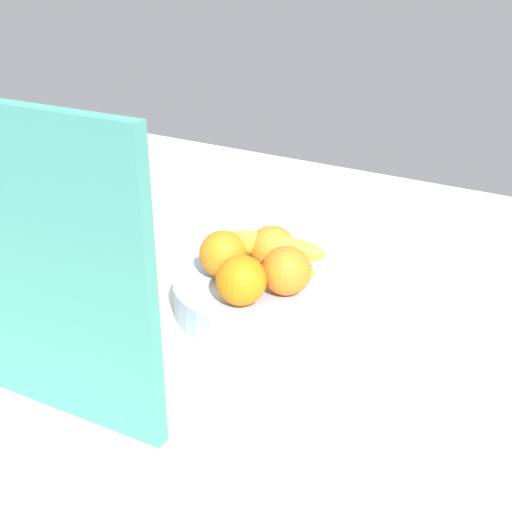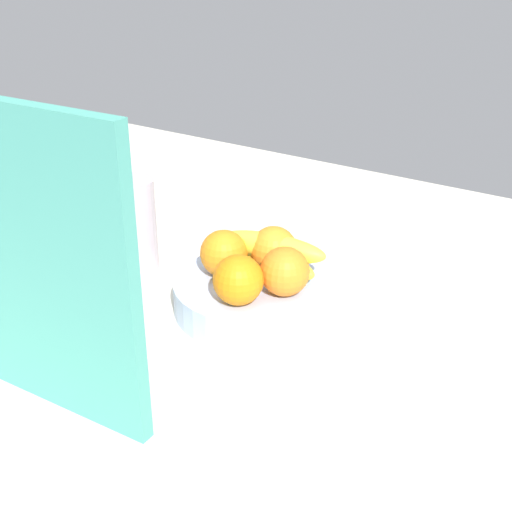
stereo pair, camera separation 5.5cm
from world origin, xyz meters
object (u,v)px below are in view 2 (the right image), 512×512
at_px(orange_back_left, 224,253).
at_px(cutting_board, 37,265).
at_px(thermos_tumbler, 130,225).
at_px(orange_center, 274,249).
at_px(orange_front_left, 238,280).
at_px(fruit_bowl, 256,295).
at_px(banana_bunch, 270,253).
at_px(orange_front_right, 285,271).

distance_m(orange_back_left, cutting_board, 0.32).
bearing_deg(cutting_board, thermos_tumbler, -64.23).
xyz_separation_m(orange_center, orange_back_left, (0.05, 0.05, 0.00)).
bearing_deg(cutting_board, orange_back_left, -97.88).
bearing_deg(thermos_tumbler, orange_front_left, 165.44).
bearing_deg(orange_center, orange_back_left, 44.41).
bearing_deg(thermos_tumbler, cutting_board, 118.39).
bearing_deg(orange_center, fruit_bowl, 85.52).
relative_size(orange_back_left, banana_bunch, 0.39).
height_order(cutting_board, thermos_tumbler, cutting_board).
bearing_deg(cutting_board, banana_bunch, -105.28).
height_order(orange_back_left, thermos_tumbler, thermos_tumbler).
bearing_deg(orange_front_left, thermos_tumbler, -14.56).
bearing_deg(orange_front_right, orange_back_left, 0.16).
distance_m(orange_front_left, orange_center, 0.11).
relative_size(orange_front_left, orange_back_left, 1.00).
distance_m(orange_back_left, banana_bunch, 0.07).
height_order(orange_center, banana_bunch, orange_center).
relative_size(orange_center, thermos_tumbler, 0.46).
xyz_separation_m(fruit_bowl, thermos_tumbler, (0.25, -0.00, 0.05)).
xyz_separation_m(orange_back_left, banana_bunch, (-0.05, -0.05, -0.00)).
height_order(orange_center, thermos_tumbler, thermos_tumbler).
distance_m(orange_center, cutting_board, 0.38).
height_order(banana_bunch, cutting_board, cutting_board).
bearing_deg(orange_front_left, orange_back_left, -40.71).
height_order(fruit_bowl, banana_bunch, banana_bunch).
relative_size(orange_front_left, banana_bunch, 0.39).
height_order(fruit_bowl, orange_back_left, orange_back_left).
xyz_separation_m(orange_front_left, orange_back_left, (0.07, -0.06, 0.00)).
relative_size(orange_back_left, thermos_tumbler, 0.46).
bearing_deg(fruit_bowl, orange_front_left, 103.27).
bearing_deg(orange_center, cutting_board, 77.12).
bearing_deg(orange_back_left, thermos_tumbler, -3.44).
relative_size(orange_center, cutting_board, 0.19).
xyz_separation_m(orange_center, cutting_board, (0.08, 0.35, 0.10)).
distance_m(orange_center, thermos_tumbler, 0.25).
height_order(orange_front_left, orange_back_left, same).
bearing_deg(cutting_board, orange_front_right, -116.26).
bearing_deg(thermos_tumbler, fruit_bowl, 179.61).
distance_m(orange_center, banana_bunch, 0.01).
bearing_deg(fruit_bowl, banana_bunch, -90.80).
xyz_separation_m(fruit_bowl, cutting_board, (0.08, 0.31, 0.16)).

